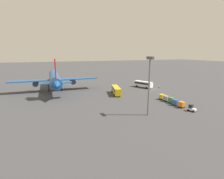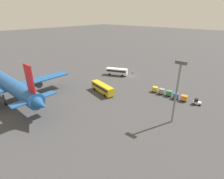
% 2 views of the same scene
% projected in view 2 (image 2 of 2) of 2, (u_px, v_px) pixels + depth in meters
% --- Properties ---
extents(ground_plane, '(600.00, 600.00, 0.00)m').
position_uv_depth(ground_plane, '(131.00, 76.00, 83.81)').
color(ground_plane, '#424244').
extents(airplane, '(47.00, 40.41, 15.89)m').
position_uv_depth(airplane, '(10.00, 85.00, 57.48)').
color(airplane, '#1E5193').
rests_on(airplane, ground).
extents(shuttle_bus_near, '(10.42, 6.60, 3.30)m').
position_uv_depth(shuttle_bus_near, '(117.00, 71.00, 83.79)').
color(shuttle_bus_near, white).
rests_on(shuttle_bus_near, ground).
extents(shuttle_bus_far, '(11.73, 5.19, 3.37)m').
position_uv_depth(shuttle_bus_far, '(102.00, 88.00, 65.18)').
color(shuttle_bus_far, gold).
rests_on(shuttle_bus_far, ground).
extents(baggage_tug, '(2.68, 2.22, 2.10)m').
position_uv_depth(baggage_tug, '(197.00, 102.00, 57.06)').
color(baggage_tug, white).
rests_on(baggage_tug, ground).
extents(worker_person, '(0.38, 0.38, 1.74)m').
position_uv_depth(worker_person, '(133.00, 72.00, 85.95)').
color(worker_person, '#1E1E2D').
rests_on(worker_person, ground).
extents(cargo_cart_orange, '(2.26, 2.00, 2.06)m').
position_uv_depth(cargo_cart_orange, '(184.00, 98.00, 59.16)').
color(cargo_cart_orange, '#38383D').
rests_on(cargo_cart_orange, ground).
extents(cargo_cart_blue, '(2.26, 2.00, 2.06)m').
position_uv_depth(cargo_cart_blue, '(176.00, 96.00, 60.75)').
color(cargo_cart_blue, '#38383D').
rests_on(cargo_cart_blue, ground).
extents(cargo_cart_green, '(2.26, 2.00, 2.06)m').
position_uv_depth(cargo_cart_green, '(169.00, 93.00, 62.81)').
color(cargo_cart_green, '#38383D').
rests_on(cargo_cart_green, ground).
extents(cargo_cart_grey, '(2.26, 2.00, 2.06)m').
position_uv_depth(cargo_cart_grey, '(162.00, 91.00, 64.34)').
color(cargo_cart_grey, '#38383D').
rests_on(cargo_cart_grey, ground).
extents(cargo_cart_yellow, '(2.26, 2.00, 2.06)m').
position_uv_depth(cargo_cart_yellow, '(155.00, 89.00, 66.08)').
color(cargo_cart_yellow, '#38383D').
rests_on(cargo_cart_yellow, ground).
extents(light_pole, '(2.80, 0.70, 17.15)m').
position_uv_depth(light_pole, '(177.00, 86.00, 44.11)').
color(light_pole, slate).
rests_on(light_pole, ground).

